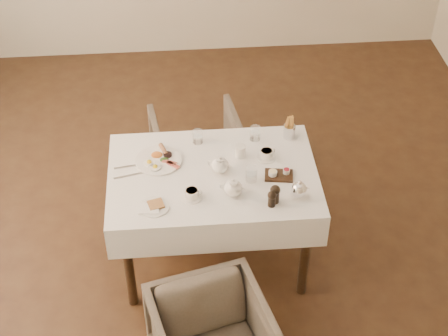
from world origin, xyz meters
TOP-DOWN VIEW (x-y plane):
  - table at (-0.14, -0.25)m, footprint 1.28×0.88m
  - armchair_far at (-0.21, 0.54)m, footprint 0.71×0.73m
  - breakfast_plate at (-0.47, -0.10)m, footprint 0.29×0.29m
  - side_plate at (-0.51, -0.52)m, footprint 0.18×0.17m
  - teapot_centre at (-0.10, -0.23)m, footprint 0.18×0.16m
  - teapot_front at (-0.04, -0.45)m, footprint 0.18×0.16m
  - creamer at (0.04, -0.10)m, footprint 0.07×0.07m
  - teacup_near at (-0.28, -0.45)m, footprint 0.12×0.12m
  - teacup_far at (0.20, -0.13)m, footprint 0.12×0.12m
  - glass_left at (-0.21, 0.07)m, footprint 0.07×0.07m
  - glass_mid at (0.09, -0.33)m, footprint 0.08×0.08m
  - glass_right at (0.15, 0.07)m, footprint 0.07×0.07m
  - condiment_board at (0.25, -0.31)m, footprint 0.18×0.14m
  - pepper_mill_left at (0.18, -0.56)m, footprint 0.06×0.06m
  - pepper_mill_right at (0.20, -0.53)m, footprint 0.06×0.06m
  - silver_pot at (0.35, -0.49)m, footprint 0.12×0.10m
  - fries_cup at (0.38, 0.07)m, footprint 0.08×0.08m
  - cutlery_fork at (-0.64, -0.14)m, footprint 0.20×0.05m
  - cutlery_knife at (-0.64, -0.23)m, footprint 0.20×0.06m

SIDE VIEW (x-z plane):
  - armchair_far at x=-0.21m, z-range 0.00..0.58m
  - table at x=-0.14m, z-range 0.26..1.02m
  - cutlery_knife at x=-0.64m, z-range 0.76..0.76m
  - cutlery_fork at x=-0.64m, z-range 0.76..0.76m
  - side_plate at x=-0.51m, z-range 0.75..0.77m
  - breakfast_plate at x=-0.47m, z-range 0.75..0.78m
  - condiment_board at x=0.25m, z-range 0.75..0.79m
  - teacup_far at x=0.20m, z-range 0.75..0.81m
  - teacup_near at x=-0.28m, z-range 0.75..0.81m
  - creamer at x=0.04m, z-range 0.76..0.84m
  - glass_left at x=-0.21m, z-range 0.76..0.85m
  - glass_right at x=0.15m, z-range 0.76..0.85m
  - glass_mid at x=0.09m, z-range 0.76..0.85m
  - pepper_mill_left at x=0.18m, z-range 0.76..0.86m
  - teapot_centre at x=-0.10m, z-range 0.76..0.87m
  - teapot_front at x=-0.04m, z-range 0.76..0.88m
  - silver_pot at x=0.35m, z-range 0.76..0.88m
  - pepper_mill_right at x=0.20m, z-range 0.76..0.88m
  - fries_cup at x=0.38m, z-range 0.74..0.91m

